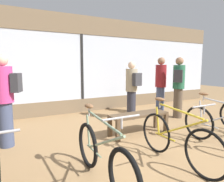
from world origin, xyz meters
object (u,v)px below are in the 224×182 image
Objects in this scene: customer_near_rack at (178,85)px; customer_near_bench at (5,98)px; customer_by_window at (161,85)px; customer_mid_floor at (132,88)px; bicycle_left at (102,156)px; display_bench at (139,117)px; bicycle_right at (220,127)px; bicycle_center at (176,139)px.

customer_near_bench is (-4.58, -0.00, -0.02)m from customer_near_rack.
customer_mid_floor is (-1.13, -0.04, -0.06)m from customer_by_window.
customer_by_window is 1.03× the size of customer_near_bench.
bicycle_left is 1.26× the size of display_bench.
bicycle_left is 0.96× the size of customer_by_window.
customer_near_rack is 1.42m from customer_mid_floor.
customer_by_window reaches higher than customer_near_bench.
customer_near_rack is (0.98, 1.99, 0.59)m from bicycle_right.
display_bench is at bearing -13.40° from customer_near_bench.
bicycle_center is 2.80m from customer_mid_floor.
customer_mid_floor is (-0.32, 2.54, 0.52)m from bicycle_right.
customer_near_rack reaches higher than customer_mid_floor.
customer_mid_floor reaches higher than bicycle_center.
customer_near_rack is 0.99× the size of customer_by_window.
bicycle_left is at bearing -130.78° from customer_mid_floor.
customer_near_rack is at bearing -22.76° from customer_mid_floor.
bicycle_left is 0.97× the size of customer_near_rack.
customer_near_bench is (-2.67, 0.64, 0.57)m from display_bench.
customer_near_bench is at bearing -170.47° from customer_mid_floor.
customer_mid_floor is at bearing 70.87° from bicycle_center.
customer_by_window is (-0.17, 0.59, -0.02)m from customer_near_rack.
customer_near_rack reaches higher than customer_near_bench.
display_bench is at bearing -144.85° from customer_by_window.
customer_near_rack is (1.91, 0.64, 0.59)m from display_bench.
customer_near_bench is at bearing -179.97° from customer_near_rack.
customer_mid_floor is at bearing 157.24° from customer_near_rack.
bicycle_right reaches higher than display_bench.
bicycle_left is at bearing -179.95° from bicycle_right.
customer_by_window reaches higher than customer_near_rack.
customer_mid_floor is 3.32m from customer_near_bench.
bicycle_left is 1.04× the size of customer_mid_floor.
customer_near_rack is at bearing 63.70° from bicycle_right.
bicycle_center is at bearing -127.61° from customer_by_window.
customer_mid_floor is at bearing 9.53° from customer_near_bench.
bicycle_left is at bearing -142.19° from customer_by_window.
customer_by_window is at bearing 37.81° from bicycle_left.
display_bench is at bearing -117.04° from customer_mid_floor.
bicycle_right is (2.51, 0.00, 0.02)m from bicycle_left.
bicycle_center is (1.29, -0.06, 0.02)m from bicycle_left.
bicycle_center reaches higher than bicycle_left.
bicycle_center is 0.97× the size of customer_near_bench.
customer_mid_floor reaches higher than bicycle_left.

